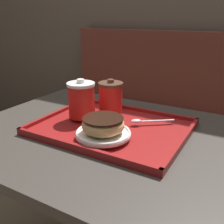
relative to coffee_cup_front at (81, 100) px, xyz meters
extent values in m
cube|color=brown|center=(-0.11, 0.80, -0.59)|extent=(1.15, 0.44, 0.45)
cube|color=brown|center=(-0.11, 0.98, -0.09)|extent=(1.15, 0.08, 0.55)
cube|color=#38332D|center=(0.15, -0.03, -0.10)|extent=(1.01, 0.73, 0.03)
cube|color=maroon|center=(0.13, 0.00, -0.08)|extent=(0.49, 0.38, 0.01)
cube|color=maroon|center=(0.13, -0.19, -0.07)|extent=(0.49, 0.01, 0.01)
cube|color=maroon|center=(0.13, 0.18, -0.07)|extent=(0.49, 0.01, 0.01)
cube|color=maroon|center=(-0.12, 0.00, -0.07)|extent=(0.01, 0.38, 0.01)
cube|color=maroon|center=(0.37, 0.00, -0.07)|extent=(0.01, 0.38, 0.01)
cylinder|color=red|center=(0.00, 0.00, -0.01)|extent=(0.09, 0.09, 0.11)
cylinder|color=white|center=(0.00, 0.00, 0.06)|extent=(0.10, 0.10, 0.01)
cylinder|color=white|center=(0.00, 0.00, 0.07)|extent=(0.03, 0.03, 0.01)
cylinder|color=red|center=(0.06, 0.10, -0.01)|extent=(0.09, 0.09, 0.10)
cylinder|color=brown|center=(0.06, 0.10, 0.04)|extent=(0.09, 0.09, 0.01)
cylinder|color=brown|center=(0.06, 0.10, 0.05)|extent=(0.02, 0.02, 0.01)
cylinder|color=white|center=(0.15, -0.10, -0.06)|extent=(0.17, 0.17, 0.01)
torus|color=white|center=(0.15, -0.10, -0.05)|extent=(0.17, 0.17, 0.01)
torus|color=#DBB270|center=(0.15, -0.10, -0.03)|extent=(0.13, 0.13, 0.04)
cylinder|color=black|center=(0.15, -0.10, -0.01)|extent=(0.12, 0.12, 0.00)
ellipsoid|color=silver|center=(0.19, 0.04, -0.06)|extent=(0.04, 0.04, 0.01)
cube|color=silver|center=(0.26, 0.09, -0.06)|extent=(0.10, 0.08, 0.00)
camera|label=1|loc=(0.53, -0.71, 0.28)|focal=42.00mm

